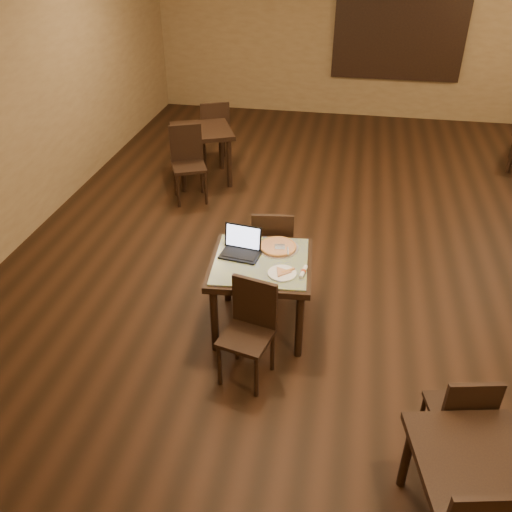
% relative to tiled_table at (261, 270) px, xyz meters
% --- Properties ---
extents(ground, '(10.00, 10.00, 0.00)m').
position_rel_tiled_table_xyz_m(ground, '(0.85, 1.67, -0.66)').
color(ground, black).
rests_on(ground, ground).
extents(wall_back, '(8.00, 0.02, 3.00)m').
position_rel_tiled_table_xyz_m(wall_back, '(0.85, 6.67, 0.84)').
color(wall_back, olive).
rests_on(wall_back, ground).
extents(wall_left, '(0.02, 10.00, 3.00)m').
position_rel_tiled_table_xyz_m(wall_left, '(-3.15, 1.67, 0.84)').
color(wall_left, olive).
rests_on(wall_left, ground).
extents(mural, '(2.34, 0.05, 1.64)m').
position_rel_tiled_table_xyz_m(mural, '(1.35, 6.63, 0.89)').
color(mural, '#25618A').
rests_on(mural, wall_back).
extents(tiled_table, '(0.99, 0.99, 0.76)m').
position_rel_tiled_table_xyz_m(tiled_table, '(0.00, 0.00, 0.00)').
color(tiled_table, black).
rests_on(tiled_table, ground).
extents(chair_main_near, '(0.48, 0.48, 0.92)m').
position_rel_tiled_table_xyz_m(chair_main_near, '(0.02, -0.62, -0.14)').
color(chair_main_near, black).
rests_on(chair_main_near, ground).
extents(chair_main_far, '(0.46, 0.46, 0.96)m').
position_rel_tiled_table_xyz_m(chair_main_far, '(0.01, 0.62, -0.12)').
color(chair_main_far, black).
rests_on(chair_main_far, ground).
extents(laptop, '(0.39, 0.32, 0.24)m').
position_rel_tiled_table_xyz_m(laptop, '(-0.20, 0.11, 0.17)').
color(laptop, black).
rests_on(laptop, tiled_table).
extents(plate, '(0.25, 0.25, 0.01)m').
position_rel_tiled_table_xyz_m(plate, '(0.22, -0.18, 0.11)').
color(plate, white).
rests_on(plate, tiled_table).
extents(pizza_slice, '(0.24, 0.24, 0.02)m').
position_rel_tiled_table_xyz_m(pizza_slice, '(0.22, -0.18, 0.12)').
color(pizza_slice, beige).
rests_on(pizza_slice, plate).
extents(pizza_pan, '(0.39, 0.39, 0.01)m').
position_rel_tiled_table_xyz_m(pizza_pan, '(0.12, 0.24, 0.11)').
color(pizza_pan, silver).
rests_on(pizza_pan, tiled_table).
extents(pizza_whole, '(0.35, 0.35, 0.02)m').
position_rel_tiled_table_xyz_m(pizza_whole, '(0.12, 0.24, 0.12)').
color(pizza_whole, beige).
rests_on(pizza_whole, pizza_pan).
extents(spatula, '(0.13, 0.24, 0.01)m').
position_rel_tiled_table_xyz_m(spatula, '(0.14, 0.22, 0.13)').
color(spatula, silver).
rests_on(spatula, pizza_whole).
extents(napkin_roll, '(0.06, 0.18, 0.04)m').
position_rel_tiled_table_xyz_m(napkin_roll, '(0.40, -0.14, 0.12)').
color(napkin_roll, white).
rests_on(napkin_roll, tiled_table).
extents(other_table_b, '(1.10, 1.10, 0.79)m').
position_rel_tiled_table_xyz_m(other_table_b, '(-1.44, 3.19, -0.01)').
color(other_table_b, black).
rests_on(other_table_b, ground).
extents(other_table_b_chair_near, '(0.58, 0.58, 1.02)m').
position_rel_tiled_table_xyz_m(other_table_b_chair_near, '(-1.47, 2.59, -0.09)').
color(other_table_b_chair_near, black).
rests_on(other_table_b_chair_near, ground).
extents(other_table_b_chair_far, '(0.58, 0.58, 1.02)m').
position_rel_tiled_table_xyz_m(other_table_b_chair_far, '(-1.40, 3.79, -0.09)').
color(other_table_b_chair_far, black).
rests_on(other_table_b_chair_far, ground).
extents(other_table_c, '(0.85, 0.85, 0.67)m').
position_rel_tiled_table_xyz_m(other_table_c, '(1.63, -1.75, -0.11)').
color(other_table_c, black).
rests_on(other_table_c, ground).
extents(other_table_c_chair_far, '(0.45, 0.45, 0.86)m').
position_rel_tiled_table_xyz_m(other_table_c_chair_far, '(1.64, -1.24, -0.17)').
color(other_table_c_chair_far, black).
rests_on(other_table_c_chair_far, ground).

